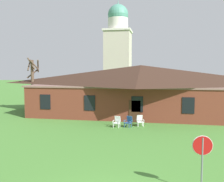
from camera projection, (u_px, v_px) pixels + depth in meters
name	position (u px, v px, depth m)	size (l,w,h in m)	color
brick_building	(141.00, 89.00, 27.90)	(24.19, 10.40, 5.53)	brown
dome_tower	(118.00, 53.00, 46.88)	(5.18, 5.18, 18.27)	#BCB29E
stop_sign	(202.00, 153.00, 9.74)	(0.81, 0.08, 2.40)	slate
lawn_chair_by_porch	(117.00, 121.00, 21.31)	(0.70, 0.73, 0.96)	white
lawn_chair_near_door	(129.00, 121.00, 21.35)	(0.78, 0.83, 0.96)	#2D5693
lawn_chair_left_end	(140.00, 120.00, 21.76)	(0.74, 0.78, 0.96)	white
bare_tree_beside_building	(33.00, 82.00, 29.09)	(1.93, 1.81, 6.44)	brown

